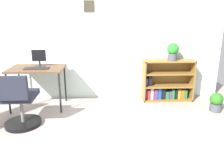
% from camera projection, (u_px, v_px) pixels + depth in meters
% --- Properties ---
extents(wall_back, '(5.20, 0.12, 2.49)m').
position_uv_depth(wall_back, '(86.00, 34.00, 4.05)').
color(wall_back, silver).
rests_on(wall_back, ground_plane).
extents(desk, '(0.92, 0.60, 0.72)m').
position_uv_depth(desk, '(37.00, 71.00, 3.71)').
color(desk, brown).
rests_on(desk, ground_plane).
extents(monitor, '(0.24, 0.19, 0.29)m').
position_uv_depth(monitor, '(39.00, 59.00, 3.74)').
color(monitor, '#262628').
rests_on(monitor, desk).
extents(keyboard, '(0.40, 0.15, 0.02)m').
position_uv_depth(keyboard, '(37.00, 68.00, 3.61)').
color(keyboard, black).
rests_on(keyboard, desk).
extents(office_chair, '(0.52, 0.55, 0.83)m').
position_uv_depth(office_chair, '(20.00, 104.00, 3.10)').
color(office_chair, black).
rests_on(office_chair, ground_plane).
extents(bookshelf_low, '(0.94, 0.30, 0.78)m').
position_uv_depth(bookshelf_low, '(166.00, 82.00, 4.16)').
color(bookshelf_low, olive).
rests_on(bookshelf_low, ground_plane).
extents(potted_plant_on_shelf, '(0.21, 0.21, 0.32)m').
position_uv_depth(potted_plant_on_shelf, '(173.00, 51.00, 3.95)').
color(potted_plant_on_shelf, '#474C51').
rests_on(potted_plant_on_shelf, bookshelf_low).
extents(potted_plant_floor, '(0.22, 0.22, 0.33)m').
position_uv_depth(potted_plant_floor, '(216.00, 102.00, 3.67)').
color(potted_plant_floor, '#474C51').
rests_on(potted_plant_floor, ground_plane).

